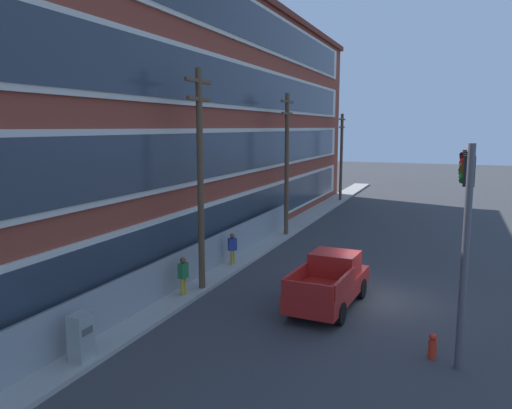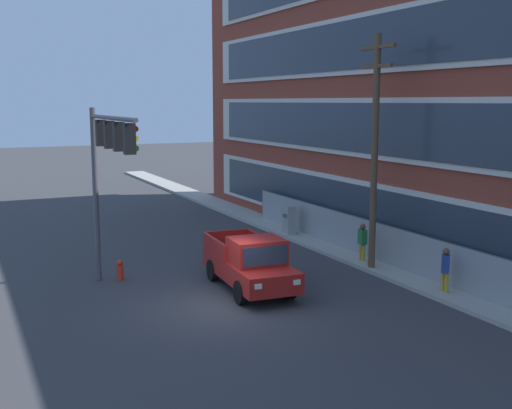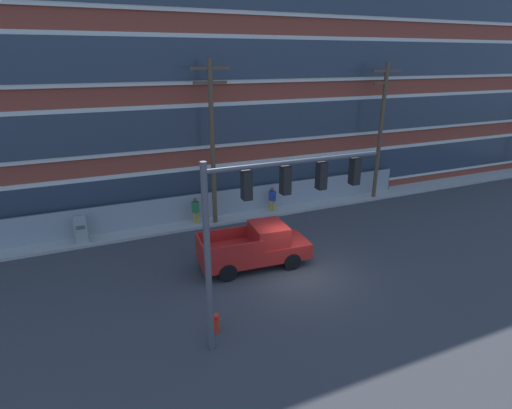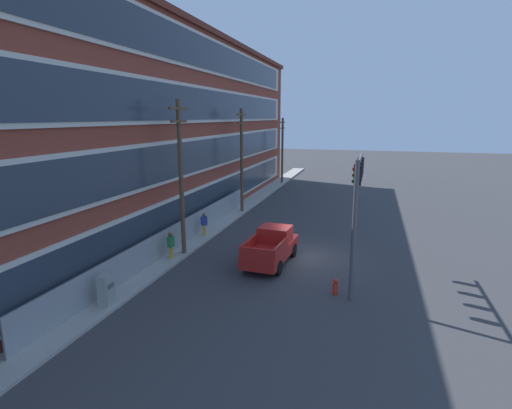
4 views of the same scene
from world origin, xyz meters
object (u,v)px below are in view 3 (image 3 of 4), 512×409
Objects in this scene: pedestrian_near_cabinet at (196,210)px; pedestrian_by_fence at (272,198)px; pickup_truck_red at (256,247)px; electrical_cabinet at (81,231)px; traffic_signal_mast at (269,205)px; utility_pole_near_corner at (212,140)px; fire_hydrant at (216,323)px; utility_pole_midblock at (381,128)px.

pedestrian_by_fence is at bearing 0.51° from pedestrian_near_cabinet.
pickup_truck_red is 6.67m from pedestrian_by_fence.
pickup_truck_red reaches higher than electrical_cabinet.
pedestrian_near_cabinet reaches higher than electrical_cabinet.
pedestrian_by_fence is (5.06, 10.24, -3.80)m from traffic_signal_mast.
pickup_truck_red is 3.07× the size of pedestrian_by_fence.
utility_pole_near_corner reaches higher than fire_hydrant.
electrical_cabinet is at bearing -179.15° from pedestrian_by_fence.
pedestrian_by_fence is (3.51, 5.68, 0.04)m from pickup_truck_red.
utility_pole_midblock is 5.79× the size of electrical_cabinet.
pedestrian_by_fence is at bearing 54.89° from fire_hydrant.
utility_pole_near_corner is at bearing -1.32° from electrical_cabinet.
utility_pole_midblock is 12.98m from pedestrian_near_cabinet.
pedestrian_by_fence reaches higher than fire_hydrant.
pedestrian_near_cabinet is (-1.32, 5.63, 0.04)m from pickup_truck_red.
pedestrian_near_cabinet is 1.00× the size of pedestrian_by_fence.
traffic_signal_mast is 4.74m from fire_hydrant.
fire_hydrant is at bearing -107.59° from utility_pole_near_corner.
pedestrian_by_fence reaches higher than electrical_cabinet.
pickup_truck_red is 5.79m from pedestrian_near_cabinet.
utility_pole_midblock is at bearing 33.04° from fire_hydrant.
traffic_signal_mast is 12.31m from electrical_cabinet.
traffic_signal_mast is 0.70× the size of utility_pole_near_corner.
traffic_signal_mast is 4.19× the size of electrical_cabinet.
utility_pole_near_corner is (1.28, 9.92, 0.18)m from traffic_signal_mast.
fire_hydrant is (-2.92, -9.21, -4.57)m from utility_pole_near_corner.
utility_pole_near_corner reaches higher than utility_pole_midblock.
pickup_truck_red is 9.20m from electrical_cabinet.
electrical_cabinet is 6.04m from pedestrian_near_cabinet.
utility_pole_near_corner is at bearing -179.67° from utility_pole_midblock.
utility_pole_midblock reaches higher than pickup_truck_red.
fire_hydrant is at bearing -66.04° from electrical_cabinet.
pickup_truck_red is 12.92m from utility_pole_midblock.
pedestrian_by_fence is 2.17× the size of fire_hydrant.
electrical_cabinet is 0.90× the size of pedestrian_by_fence.
pedestrian_by_fence is at bearing 4.91° from utility_pole_near_corner.
pedestrian_by_fence is (3.78, 0.32, -3.98)m from utility_pole_near_corner.
utility_pole_near_corner is 11.65× the size of fire_hydrant.
pickup_truck_red reaches higher than pedestrian_near_cabinet.
electrical_cabinet is at bearing 119.96° from traffic_signal_mast.
utility_pole_midblock is 5.22× the size of pedestrian_by_fence.
utility_pole_midblock reaches higher than fire_hydrant.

